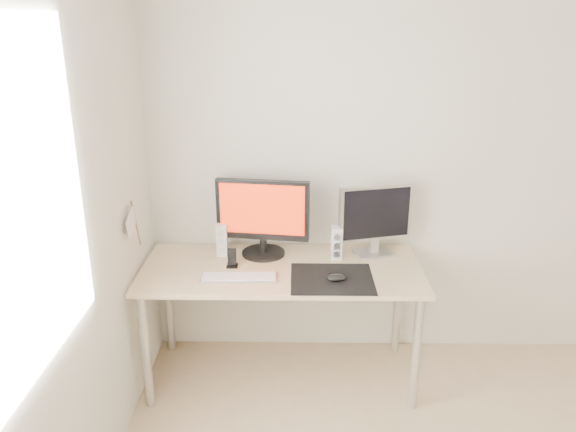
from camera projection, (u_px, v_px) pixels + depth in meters
name	position (u px, v px, depth m)	size (l,w,h in m)	color
wall_back	(437.00, 163.00, 3.38)	(3.50, 3.50, 0.00)	silver
wall_left	(7.00, 298.00, 1.75)	(3.50, 3.50, 0.00)	silver
mousepad	(332.00, 279.00, 3.06)	(0.45, 0.40, 0.00)	black
mouse	(336.00, 278.00, 3.03)	(0.10, 0.06, 0.04)	black
desk	(282.00, 279.00, 3.24)	(1.60, 0.70, 0.73)	#D1B587
main_monitor	(263.00, 215.00, 3.29)	(0.55, 0.29, 0.47)	black
second_monitor	(375.00, 216.00, 3.31)	(0.44, 0.21, 0.43)	#ACADAF
speaker_left	(222.00, 240.00, 3.34)	(0.06, 0.08, 0.20)	white
speaker_right	(336.00, 243.00, 3.29)	(0.06, 0.08, 0.20)	silver
keyboard	(239.00, 277.00, 3.07)	(0.42, 0.13, 0.02)	#ABABAD
phone_dock	(232.00, 261.00, 3.20)	(0.06, 0.05, 0.11)	black
pennant	(133.00, 223.00, 2.98)	(0.01, 0.23, 0.29)	#A57F54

